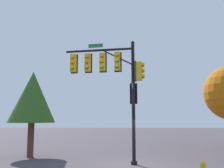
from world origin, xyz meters
TOP-DOWN VIEW (x-y plane):
  - ground_plane at (0.00, 0.00)m, footprint 120.00×120.00m
  - signal_pole_assembly at (1.20, -0.24)m, footprint 4.82×1.35m
  - tree_mid at (6.81, -2.69)m, footprint 3.19×3.19m

SIDE VIEW (x-z plane):
  - ground_plane at x=0.00m, z-range 0.00..0.00m
  - tree_mid at x=6.81m, z-range 1.11..6.96m
  - signal_pole_assembly at x=1.20m, z-range 1.61..8.77m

